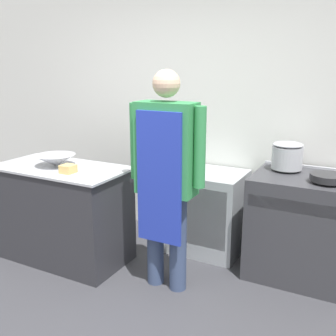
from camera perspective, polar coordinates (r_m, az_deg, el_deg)
wall_back at (r=4.09m, az=5.09°, el=8.22°), size 8.00×0.05×2.70m
prep_counter at (r=3.87m, az=-14.89°, el=-6.32°), size 1.26×0.66×0.91m
stove at (r=3.63m, az=18.87°, el=-8.06°), size 0.86×0.68×0.92m
fridge_unit at (r=3.94m, az=5.64°, el=-6.26°), size 0.70×0.57×0.81m
person_cook at (r=3.07m, az=-0.30°, el=-0.17°), size 0.65×0.24×1.78m
mixing_bowl at (r=3.76m, az=-16.01°, el=1.07°), size 0.37×0.37×0.11m
plastic_tub at (r=3.49m, az=-14.30°, el=-0.13°), size 0.11×0.11×0.07m
stock_pot at (r=3.60m, az=16.93°, el=1.79°), size 0.27×0.27×0.24m
saute_pan at (r=3.34m, az=22.14°, el=-1.28°), size 0.27×0.27×0.05m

